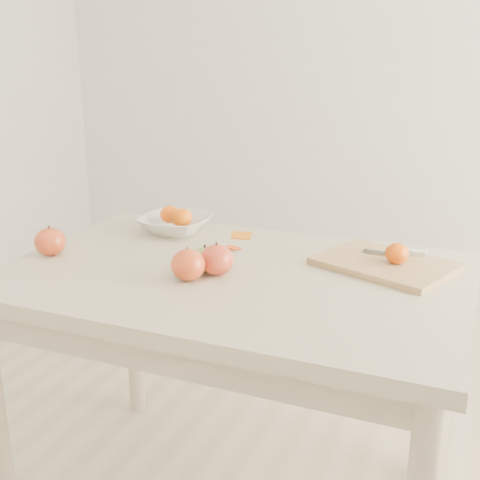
% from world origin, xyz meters
% --- Properties ---
extents(table, '(1.20, 0.80, 0.75)m').
position_xyz_m(table, '(0.00, 0.00, 0.65)').
color(table, '#C0B091').
rests_on(table, ground).
extents(cutting_board, '(0.40, 0.35, 0.02)m').
position_xyz_m(cutting_board, '(0.36, 0.18, 0.76)').
color(cutting_board, tan).
rests_on(cutting_board, table).
extents(board_tangerine, '(0.06, 0.06, 0.05)m').
position_xyz_m(board_tangerine, '(0.39, 0.17, 0.80)').
color(board_tangerine, '#C94B07').
rests_on(board_tangerine, cutting_board).
extents(fruit_bowl, '(0.22, 0.22, 0.05)m').
position_xyz_m(fruit_bowl, '(-0.31, 0.26, 0.78)').
color(fruit_bowl, white).
rests_on(fruit_bowl, table).
extents(bowl_tangerine_near, '(0.06, 0.06, 0.06)m').
position_xyz_m(bowl_tangerine_near, '(-0.33, 0.27, 0.80)').
color(bowl_tangerine_near, '#E04A07').
rests_on(bowl_tangerine_near, fruit_bowl).
extents(bowl_tangerine_far, '(0.07, 0.07, 0.06)m').
position_xyz_m(bowl_tangerine_far, '(-0.28, 0.24, 0.81)').
color(bowl_tangerine_far, '#CC5E07').
rests_on(bowl_tangerine_far, fruit_bowl).
extents(orange_peel_a, '(0.07, 0.06, 0.01)m').
position_xyz_m(orange_peel_a, '(-0.09, 0.28, 0.75)').
color(orange_peel_a, orange).
rests_on(orange_peel_a, table).
extents(orange_peel_b, '(0.06, 0.05, 0.01)m').
position_xyz_m(orange_peel_b, '(-0.07, 0.17, 0.75)').
color(orange_peel_b, '#C4420D').
rests_on(orange_peel_b, table).
extents(paring_knife, '(0.17, 0.05, 0.01)m').
position_xyz_m(paring_knife, '(0.41, 0.25, 0.78)').
color(paring_knife, white).
rests_on(paring_knife, cutting_board).
extents(apple_green, '(0.07, 0.07, 0.06)m').
position_xyz_m(apple_green, '(-0.07, -0.03, 0.78)').
color(apple_green, olive).
rests_on(apple_green, table).
extents(apple_red_e, '(0.09, 0.09, 0.08)m').
position_xyz_m(apple_red_e, '(-0.03, -0.04, 0.79)').
color(apple_red_e, maroon).
rests_on(apple_red_e, table).
extents(apple_red_d, '(0.09, 0.09, 0.08)m').
position_xyz_m(apple_red_d, '(-0.53, -0.08, 0.79)').
color(apple_red_d, maroon).
rests_on(apple_red_d, table).
extents(apple_red_c, '(0.09, 0.09, 0.08)m').
position_xyz_m(apple_red_c, '(-0.08, -0.10, 0.79)').
color(apple_red_c, '#A31707').
rests_on(apple_red_c, table).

